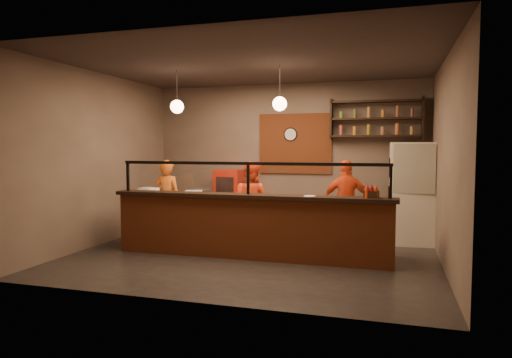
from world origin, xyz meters
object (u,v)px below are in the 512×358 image
(cook_right, at_px, (347,202))
(pepper_mill, at_px, (389,192))
(cook_left, at_px, (168,199))
(wall_clock, at_px, (291,134))
(pizza_dough, at_px, (258,200))
(red_cooler, at_px, (229,199))
(condiment_caddy, at_px, (371,194))
(cook_mid, at_px, (251,202))
(fridge, at_px, (412,193))

(cook_right, distance_m, pepper_mill, 1.87)
(cook_left, bearing_deg, wall_clock, -138.76)
(cook_left, height_order, pizza_dough, cook_left)
(red_cooler, distance_m, condiment_caddy, 4.01)
(wall_clock, relative_size, red_cooler, 0.23)
(cook_left, xyz_separation_m, red_cooler, (0.83, 1.30, -0.12))
(cook_mid, bearing_deg, fridge, -148.36)
(cook_right, xyz_separation_m, pepper_mill, (0.78, -1.67, 0.36))
(cook_right, height_order, pepper_mill, cook_right)
(cook_left, relative_size, cook_mid, 1.01)
(cook_left, distance_m, pepper_mill, 4.41)
(fridge, bearing_deg, condiment_caddy, -110.65)
(wall_clock, bearing_deg, condiment_caddy, -56.13)
(fridge, bearing_deg, wall_clock, 160.97)
(red_cooler, xyz_separation_m, condiment_caddy, (3.16, -2.43, 0.45))
(pizza_dough, height_order, condiment_caddy, condiment_caddy)
(cook_left, relative_size, fridge, 0.82)
(condiment_caddy, bearing_deg, cook_right, 107.34)
(red_cooler, height_order, pepper_mill, red_cooler)
(red_cooler, bearing_deg, cook_left, -122.70)
(cook_left, height_order, pepper_mill, cook_left)
(condiment_caddy, bearing_deg, wall_clock, 123.87)
(condiment_caddy, bearing_deg, pizza_dough, 166.20)
(condiment_caddy, relative_size, pepper_mill, 1.07)
(wall_clock, distance_m, red_cooler, 1.97)
(cook_mid, xyz_separation_m, condiment_caddy, (2.26, -1.15, 0.34))
(fridge, xyz_separation_m, condiment_caddy, (-0.66, -2.00, 0.16))
(pizza_dough, relative_size, pepper_mill, 2.53)
(wall_clock, distance_m, fridge, 2.85)
(fridge, bearing_deg, red_cooler, 171.06)
(red_cooler, bearing_deg, pepper_mill, -35.69)
(red_cooler, height_order, condiment_caddy, red_cooler)
(red_cooler, distance_m, pizza_dough, 2.33)
(cook_mid, distance_m, pizza_dough, 0.77)
(pizza_dough, bearing_deg, condiment_caddy, -13.80)
(cook_right, xyz_separation_m, condiment_caddy, (0.52, -1.66, 0.32))
(pizza_dough, bearing_deg, wall_clock, 88.04)
(fridge, xyz_separation_m, pizza_dough, (-2.58, -1.53, -0.05))
(cook_mid, bearing_deg, condiment_caddy, 168.39)
(pizza_dough, bearing_deg, red_cooler, 122.29)
(cook_left, relative_size, pizza_dough, 3.36)
(cook_mid, relative_size, pepper_mill, 8.43)
(fridge, bearing_deg, cook_mid, -166.18)
(cook_mid, bearing_deg, cook_right, -148.16)
(wall_clock, relative_size, cook_mid, 0.19)
(condiment_caddy, xyz_separation_m, pepper_mill, (0.26, -0.01, 0.04))
(cook_right, xyz_separation_m, fridge, (1.18, 0.34, 0.16))
(cook_left, height_order, fridge, fridge)
(cook_mid, relative_size, pizza_dough, 3.33)
(pizza_dough, bearing_deg, cook_left, 162.37)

